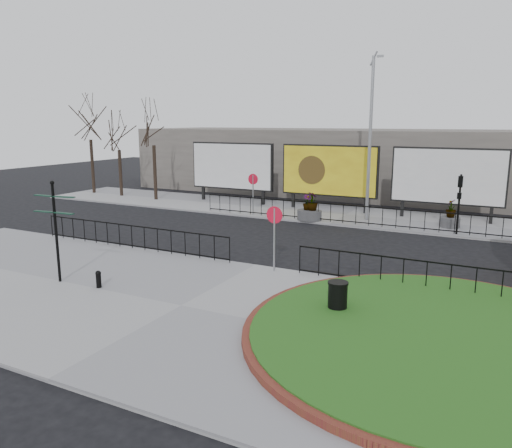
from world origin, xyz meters
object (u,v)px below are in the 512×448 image
Objects in this scene: planter_a at (307,212)px; planter_b at (312,210)px; billboard_mid at (329,171)px; fingerpost_sign at (55,221)px; planter_c at (450,218)px; lamp_post at (370,136)px; bollard at (98,278)px; litter_bin at (338,298)px.

planter_b is at bearing -0.00° from planter_a.
fingerpost_sign is (-3.70, -18.00, -0.32)m from billboard_mid.
fingerpost_sign is at bearing -124.95° from planter_c.
lamp_post is 6.14m from planter_c.
planter_c is (4.49, -0.00, -4.19)m from lamp_post.
planter_a is at bearing -152.21° from lamp_post.
lamp_post is 15.47× the size of bollard.
planter_a is at bearing -90.46° from billboard_mid.
bollard is at bearing -170.11° from litter_bin.
bollard is 0.36× the size of planter_b.
billboard_mid is 0.67× the size of lamp_post.
lamp_post reaches higher than planter_c.
litter_bin is at bearing -95.91° from planter_c.
lamp_post is at bearing 64.83° from fingerpost_sign.
planter_b is at bearing 72.05° from fingerpost_sign.
planter_b reaches higher than planter_c.
planter_a is (3.67, 14.43, -1.71)m from fingerpost_sign.
planter_a is (-6.03, 12.90, -0.05)m from litter_bin.
planter_a is 0.96× the size of planter_c.
litter_bin reaches higher than bollard.
planter_a is 0.36m from planter_b.
litter_bin is at bearing -69.99° from billboard_mid.
planter_a is at bearing 73.27° from fingerpost_sign.
litter_bin is at bearing 9.89° from bollard.
litter_bin is 0.66× the size of planter_c.
planter_a is (-0.03, -3.57, -2.02)m from billboard_mid.
litter_bin is at bearing -66.16° from planter_b.
planter_c reaches higher than planter_a.
lamp_post reaches higher than litter_bin.
fingerpost_sign is 14.98m from planter_a.
planter_c is at bearing -0.00° from lamp_post.
billboard_mid reaches higher than planter_c.
lamp_post reaches higher than fingerpost_sign.
planter_b reaches higher than bollard.
planter_b is at bearing -149.42° from lamp_post.
fingerpost_sign reaches higher than planter_b.
planter_c reaches higher than litter_bin.
planter_b is 7.38m from planter_c.
planter_c is at bearing 84.09° from litter_bin.
planter_c is (1.50, 14.50, 0.01)m from litter_bin.
billboard_mid is at bearing 110.01° from litter_bin.
billboard_mid is at bearing 94.80° from planter_b.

